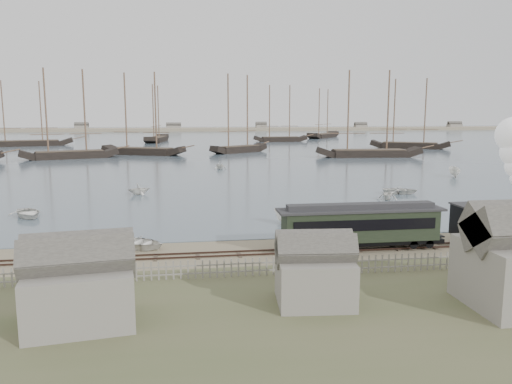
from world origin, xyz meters
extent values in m
plane|color=gray|center=(0.00, 0.00, 0.00)|extent=(600.00, 600.00, 0.00)
cube|color=#485966|center=(0.00, 170.00, 0.03)|extent=(600.00, 336.00, 0.06)
cube|color=#3B2720|center=(0.00, -2.50, 0.10)|extent=(120.00, 0.08, 0.12)
cube|color=#3B2720|center=(0.00, -1.50, 0.10)|extent=(120.00, 0.08, 0.12)
cube|color=#3B2D26|center=(0.00, -2.00, 0.03)|extent=(120.00, 1.80, 0.06)
cube|color=tan|center=(0.00, 250.00, 0.00)|extent=(500.00, 20.00, 1.80)
cube|color=black|center=(19.58, -2.00, 0.72)|extent=(6.98, 2.05, 0.26)
cylinder|color=black|center=(19.17, -2.00, 1.75)|extent=(4.31, 1.54, 1.54)
cube|color=black|center=(16.92, -2.00, 1.96)|extent=(1.85, 2.26, 2.36)
cube|color=#2D2D30|center=(16.92, -2.00, 3.19)|extent=(2.05, 2.46, 0.12)
sphere|color=black|center=(19.38, -2.00, 2.95)|extent=(0.66, 0.66, 0.66)
cube|color=black|center=(8.18, -2.00, 0.66)|extent=(12.60, 2.07, 0.32)
cube|color=black|center=(8.18, -2.00, 1.92)|extent=(11.70, 2.25, 2.25)
cube|color=black|center=(8.18, -3.14, 2.14)|extent=(10.80, 0.06, 0.81)
cube|color=black|center=(8.18, -0.86, 2.14)|extent=(10.80, 0.06, 0.81)
cube|color=#2D2D30|center=(8.18, -2.00, 3.09)|extent=(12.60, 2.43, 0.16)
cube|color=#2D2D30|center=(8.18, -2.00, 3.36)|extent=(11.25, 1.08, 0.41)
imported|color=silver|center=(-8.46, 0.75, 0.45)|extent=(4.83, 5.29, 0.90)
imported|color=silver|center=(-20.19, 13.77, 0.51)|extent=(5.25, 4.75, 0.89)
imported|color=silver|center=(-10.52, 26.26, 0.79)|extent=(3.24, 3.45, 1.46)
imported|color=silver|center=(4.58, 6.91, 0.73)|extent=(3.52, 3.17, 1.34)
imported|color=silver|center=(22.33, 22.18, 0.50)|extent=(4.16, 4.98, 0.89)
imported|color=silver|center=(18.97, 18.27, 0.76)|extent=(3.44, 3.29, 1.41)
imported|color=silver|center=(38.10, 36.91, 0.85)|extent=(4.40, 2.91, 1.59)
imported|color=silver|center=(1.68, 53.65, 0.79)|extent=(3.49, 3.29, 1.46)
camera|label=1|loc=(-4.87, -37.13, 10.26)|focal=35.00mm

